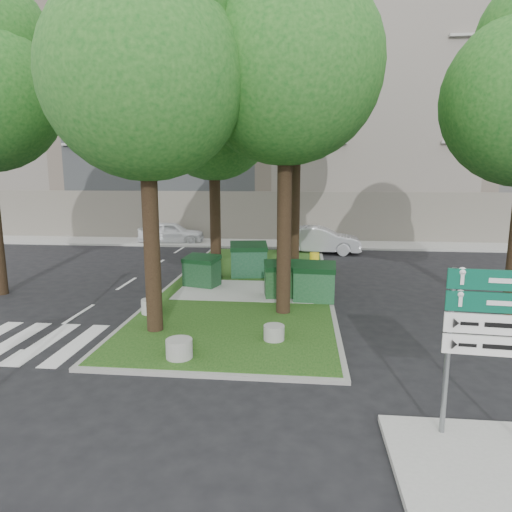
# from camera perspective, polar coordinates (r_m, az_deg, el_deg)

# --- Properties ---
(ground) EXTENTS (120.00, 120.00, 0.00)m
(ground) POSITION_cam_1_polar(r_m,az_deg,el_deg) (10.68, -8.86, -14.49)
(ground) COLOR black
(ground) RESTS_ON ground
(median_island) EXTENTS (6.00, 16.00, 0.12)m
(median_island) POSITION_cam_1_polar(r_m,az_deg,el_deg) (18.01, -0.88, -3.68)
(median_island) COLOR #143F12
(median_island) RESTS_ON ground
(median_kerb) EXTENTS (6.30, 16.30, 0.10)m
(median_kerb) POSITION_cam_1_polar(r_m,az_deg,el_deg) (18.02, -0.88, -3.71)
(median_kerb) COLOR gray
(median_kerb) RESTS_ON ground
(building_sidewalk) EXTENTS (42.00, 3.00, 0.12)m
(building_sidewalk) POSITION_cam_1_polar(r_m,az_deg,el_deg) (28.30, 0.60, 1.58)
(building_sidewalk) COLOR #999993
(building_sidewalk) RESTS_ON ground
(zebra_crossing) EXTENTS (5.00, 3.00, 0.01)m
(zebra_crossing) POSITION_cam_1_polar(r_m,az_deg,el_deg) (13.32, -23.21, -10.03)
(zebra_crossing) COLOR silver
(zebra_crossing) RESTS_ON ground
(apartment_building) EXTENTS (41.00, 12.00, 16.00)m
(apartment_building) POSITION_cam_1_polar(r_m,az_deg,el_deg) (35.60, 1.78, 16.24)
(apartment_building) COLOR tan
(apartment_building) RESTS_ON ground
(tree_median_near_left) EXTENTS (5.20, 5.20, 10.53)m
(tree_median_near_left) POSITION_cam_1_polar(r_m,az_deg,el_deg) (12.85, -13.37, 22.98)
(tree_median_near_left) COLOR black
(tree_median_near_left) RESTS_ON ground
(tree_median_near_right) EXTENTS (5.60, 5.60, 11.46)m
(tree_median_near_right) POSITION_cam_1_polar(r_m,az_deg,el_deg) (14.33, 4.19, 24.64)
(tree_median_near_right) COLOR black
(tree_median_near_right) RESTS_ON ground
(tree_median_mid) EXTENTS (4.80, 4.80, 9.99)m
(tree_median_mid) POSITION_cam_1_polar(r_m,az_deg,el_deg) (18.88, -5.03, 18.10)
(tree_median_mid) COLOR black
(tree_median_mid) RESTS_ON ground
(tree_median_far) EXTENTS (5.80, 5.80, 11.93)m
(tree_median_far) POSITION_cam_1_polar(r_m,az_deg,el_deg) (21.73, 5.41, 20.68)
(tree_median_far) COLOR black
(tree_median_far) RESTS_ON ground
(dumpster_a) EXTENTS (1.50, 1.23, 1.20)m
(dumpster_a) POSITION_cam_1_polar(r_m,az_deg,el_deg) (17.71, -6.79, -1.88)
(dumpster_a) COLOR black
(dumpster_a) RESTS_ON median_island
(dumpster_b) EXTENTS (1.69, 1.31, 1.44)m
(dumpster_b) POSITION_cam_1_polar(r_m,az_deg,el_deg) (19.23, -0.92, -0.48)
(dumpster_b) COLOR #123F25
(dumpster_b) RESTS_ON median_island
(dumpster_c) EXTENTS (1.47, 1.12, 1.26)m
(dumpster_c) POSITION_cam_1_polar(r_m,az_deg,el_deg) (16.17, 3.45, -2.94)
(dumpster_c) COLOR #103614
(dumpster_c) RESTS_ON median_island
(dumpster_d) EXTENTS (1.48, 1.08, 1.32)m
(dumpster_d) POSITION_cam_1_polar(r_m,az_deg,el_deg) (15.76, 7.31, -3.25)
(dumpster_d) COLOR #154421
(dumpster_d) RESTS_ON median_island
(bollard_left) EXTENTS (0.62, 0.62, 0.44)m
(bollard_left) POSITION_cam_1_polar(r_m,az_deg,el_deg) (14.70, -12.96, -6.13)
(bollard_left) COLOR #A4A39F
(bollard_left) RESTS_ON median_island
(bollard_right) EXTENTS (0.55, 0.55, 0.39)m
(bollard_right) POSITION_cam_1_polar(r_m,az_deg,el_deg) (12.17, 2.26, -9.54)
(bollard_right) COLOR gray
(bollard_right) RESTS_ON median_island
(bollard_mid) EXTENTS (0.63, 0.63, 0.45)m
(bollard_mid) POSITION_cam_1_polar(r_m,az_deg,el_deg) (11.21, -9.58, -11.33)
(bollard_mid) COLOR gray
(bollard_mid) RESTS_ON median_island
(litter_bin) EXTENTS (0.43, 0.43, 0.74)m
(litter_bin) POSITION_cam_1_polar(r_m,az_deg,el_deg) (20.81, 7.31, -0.59)
(litter_bin) COLOR yellow
(litter_bin) RESTS_ON median_island
(directional_sign) EXTENTS (1.43, 0.20, 2.86)m
(directional_sign) POSITION_cam_1_polar(r_m,az_deg,el_deg) (8.32, 27.21, -7.99)
(directional_sign) COLOR slate
(directional_sign) RESTS_ON sidewalk_corner
(car_white) EXTENTS (4.24, 2.12, 1.39)m
(car_white) POSITION_cam_1_polar(r_m,az_deg,el_deg) (29.08, -10.54, 2.90)
(car_white) COLOR white
(car_white) RESTS_ON ground
(car_silver) EXTENTS (4.61, 1.84, 1.49)m
(car_silver) POSITION_cam_1_polar(r_m,az_deg,el_deg) (25.44, 7.92, 2.01)
(car_silver) COLOR #AFB1B7
(car_silver) RESTS_ON ground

